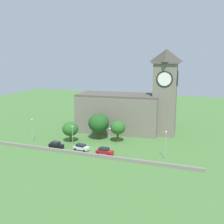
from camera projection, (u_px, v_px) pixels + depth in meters
ground_plane at (116, 135)px, 92.53m from camera, size 200.00×200.00×0.00m
church at (130, 108)px, 95.35m from camera, size 33.88×15.10×27.54m
quay_barrier at (89, 155)px, 73.53m from camera, size 57.20×0.70×0.88m
car_black at (56, 145)px, 79.92m from camera, size 4.39×2.58×1.88m
car_white at (81, 147)px, 78.31m from camera, size 4.62×2.71×1.64m
car_red at (104, 151)px, 74.78m from camera, size 4.71×2.45×1.87m
streetlamp_west_end at (32, 126)px, 85.51m from camera, size 0.44×0.44×6.98m
streetlamp_west_mid at (72, 132)px, 80.86m from camera, size 0.44×0.44×6.03m
streetlamp_central at (110, 136)px, 76.08m from camera, size 0.44×0.44×6.70m
streetlamp_east_mid at (166, 141)px, 70.77m from camera, size 0.44×0.44×7.31m
tree_by_tower at (70, 129)px, 85.10m from camera, size 4.74×4.74×6.12m
tree_churchyard at (118, 128)px, 84.80m from camera, size 4.53×4.53×6.53m
tree_riverside_west at (99, 123)px, 87.65m from camera, size 6.44×6.44×8.01m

